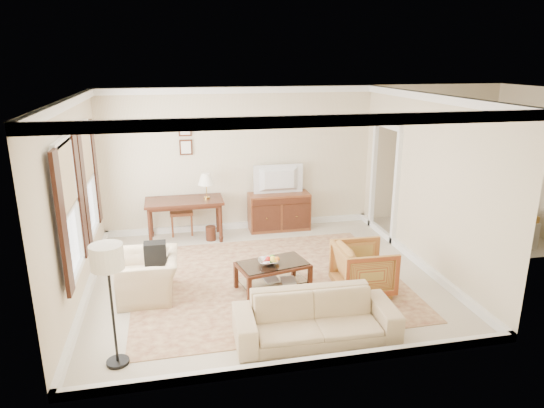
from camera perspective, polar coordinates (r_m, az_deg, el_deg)
name	(u,v)px	position (r m, az deg, el deg)	size (l,w,h in m)	color
room_shell	(263,125)	(7.27, -1.07, 9.24)	(5.51, 5.01, 2.91)	beige
annex_bedroom	(471,218)	(10.56, 22.40, -1.51)	(3.00, 2.70, 2.90)	beige
window_front	(69,210)	(6.79, -22.81, -0.62)	(0.12, 1.56, 1.80)	#CCB284
window_rear	(87,180)	(8.31, -20.90, 2.62)	(0.12, 1.56, 1.80)	#CCB284
doorway	(384,183)	(9.78, 13.06, 2.44)	(0.10, 1.12, 2.25)	white
rug	(268,281)	(7.87, -0.49, -8.99)	(4.19, 3.59, 0.01)	brown
writing_desk	(184,205)	(9.51, -10.27, -0.13)	(1.48, 0.74, 0.81)	#411E12
desk_chair	(181,209)	(9.90, -10.65, -0.55)	(0.45, 0.45, 1.05)	brown
desk_lamp	(206,186)	(9.43, -7.73, 2.11)	(0.32, 0.32, 0.50)	silver
framed_prints	(185,138)	(9.67, -10.15, 7.69)	(0.25, 0.04, 0.68)	#411E12
sideboard	(279,211)	(10.02, 0.83, -0.88)	(1.25, 0.48, 0.77)	brown
tv	(279,171)	(9.77, 0.88, 3.95)	(0.97, 0.56, 0.13)	black
coffee_table	(273,269)	(7.45, 0.09, -7.67)	(1.16, 0.83, 0.45)	#411E12
fruit_bowl	(268,261)	(7.34, -0.48, -6.71)	(0.42, 0.42, 0.10)	silver
book_a	(264,280)	(7.49, -0.95, -8.94)	(0.28, 0.04, 0.38)	brown
book_b	(281,281)	(7.48, 1.12, -9.02)	(0.28, 0.03, 0.38)	brown
striped_armchair	(364,266)	(7.49, 10.73, -7.21)	(0.81, 0.76, 0.84)	#964320
club_armchair	(148,269)	(7.45, -14.35, -7.44)	(1.00, 0.65, 0.87)	tan
backpack	(155,252)	(7.40, -13.58, -5.51)	(0.32, 0.22, 0.40)	black
sofa	(316,310)	(6.23, 5.17, -12.37)	(2.04, 0.60, 0.80)	tan
floor_lamp	(108,266)	(5.65, -18.76, -6.94)	(0.37, 0.37, 1.49)	black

